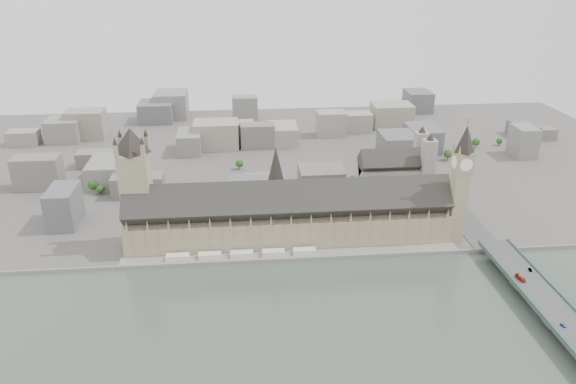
{
  "coord_description": "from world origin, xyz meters",
  "views": [
    {
      "loc": [
        -39.64,
        -396.28,
        223.97
      ],
      "look_at": [
        0.78,
        35.96,
        37.41
      ],
      "focal_mm": 35.0,
      "sensor_mm": 36.0,
      "label": 1
    }
  ],
  "objects": [
    {
      "name": "palace_of_westminster",
      "position": [
        0.0,
        19.7,
        22.71
      ],
      "size": [
        265.0,
        40.73,
        55.44
      ],
      "color": "tan",
      "rests_on": "ground"
    },
    {
      "name": "embankment_wall",
      "position": [
        0.0,
        -15.0,
        1.5
      ],
      "size": [
        600.0,
        1.5,
        3.0
      ],
      "primitive_type": "cube",
      "color": "gray",
      "rests_on": "ground"
    },
    {
      "name": "park_trees",
      "position": [
        -10.0,
        60.0,
        7.5
      ],
      "size": [
        110.0,
        30.0,
        15.0
      ],
      "primitive_type": null,
      "color": "#174018",
      "rests_on": "ground"
    },
    {
      "name": "victoria_tower",
      "position": [
        -122.0,
        26.0,
        55.2
      ],
      "size": [
        30.0,
        30.0,
        100.0
      ],
      "color": "tan",
      "rests_on": "ground"
    },
    {
      "name": "westminster_bridge",
      "position": [
        162.0,
        -87.5,
        5.12
      ],
      "size": [
        25.0,
        325.0,
        10.25
      ],
      "primitive_type": "cube",
      "color": "#474749",
      "rests_on": "ground"
    },
    {
      "name": "car_silver",
      "position": [
        168.79,
        -61.93,
        10.98
      ],
      "size": [
        2.21,
        4.61,
        1.46
      ],
      "primitive_type": "imported",
      "rotation": [
        0.0,
        0.0,
        -0.16
      ],
      "color": "gray",
      "rests_on": "westminster_bridge"
    },
    {
      "name": "bridge_parapets",
      "position": [
        162.0,
        -132.0,
        10.82
      ],
      "size": [
        25.0,
        235.0,
        1.15
      ],
      "primitive_type": null,
      "color": "#315948",
      "rests_on": "westminster_bridge"
    },
    {
      "name": "city_skyline_inland",
      "position": [
        0.0,
        245.0,
        19.0
      ],
      "size": [
        720.0,
        360.0,
        38.0
      ],
      "primitive_type": null,
      "color": "gray",
      "rests_on": "ground"
    },
    {
      "name": "westminster_abbey",
      "position": [
        110.92,
        95.0,
        25.08
      ],
      "size": [
        68.0,
        36.0,
        64.0
      ],
      "color": "#A8A497",
      "rests_on": "ground"
    },
    {
      "name": "elizabeth_tower",
      "position": [
        138.0,
        8.0,
        58.09
      ],
      "size": [
        17.0,
        17.0,
        107.5
      ],
      "color": "tan",
      "rests_on": "ground"
    },
    {
      "name": "red_bus_north",
      "position": [
        155.7,
        -72.81,
        11.59
      ],
      "size": [
        3.75,
        9.86,
        2.68
      ],
      "primitive_type": "imported",
      "rotation": [
        0.0,
        0.0,
        0.16
      ],
      "color": "#BA2F15",
      "rests_on": "westminster_bridge"
    },
    {
      "name": "central_tower",
      "position": [
        -10.0,
        26.0,
        57.92
      ],
      "size": [
        13.0,
        13.0,
        48.0
      ],
      "color": "gray",
      "rests_on": "ground"
    },
    {
      "name": "terrace_tents",
      "position": [
        -40.0,
        -7.0,
        4.0
      ],
      "size": [
        118.0,
        7.0,
        4.0
      ],
      "color": "white",
      "rests_on": "river_terrace"
    },
    {
      "name": "car_blue",
      "position": [
        156.75,
        -127.15,
        10.92
      ],
      "size": [
        2.41,
        4.21,
        1.35
      ],
      "primitive_type": "imported",
      "rotation": [
        0.0,
        0.0,
        0.22
      ],
      "color": "navy",
      "rests_on": "westminster_bridge"
    },
    {
      "name": "ground",
      "position": [
        0.0,
        0.0,
        0.0
      ],
      "size": [
        900.0,
        900.0,
        0.0
      ],
      "primitive_type": "plane",
      "color": "#595651",
      "rests_on": "ground"
    },
    {
      "name": "river_terrace",
      "position": [
        0.0,
        -7.5,
        1.0
      ],
      "size": [
        270.0,
        15.0,
        2.0
      ],
      "primitive_type": "cube",
      "color": "gray",
      "rests_on": "ground"
    }
  ]
}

